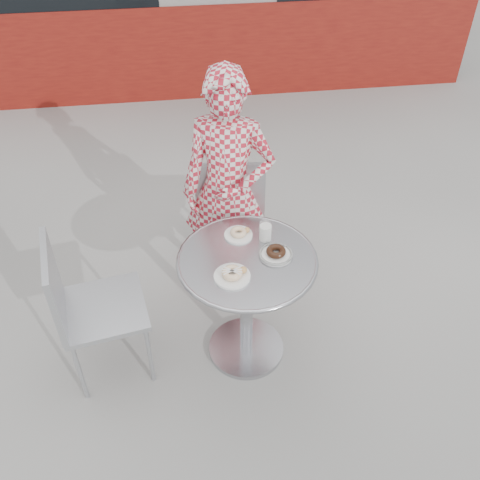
{
  "coord_description": "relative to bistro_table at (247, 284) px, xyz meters",
  "views": [
    {
      "loc": [
        -0.36,
        -2.06,
        2.71
      ],
      "look_at": [
        -0.06,
        0.1,
        0.84
      ],
      "focal_mm": 40.0,
      "sensor_mm": 36.0,
      "label": 1
    }
  ],
  "objects": [
    {
      "name": "seated_person",
      "position": [
        -0.03,
        0.61,
        0.2
      ],
      "size": [
        0.66,
        0.53,
        1.57
      ],
      "primitive_type": "imported",
      "rotation": [
        0.0,
        0.0,
        -0.3
      ],
      "color": "#AE1A2B",
      "rests_on": "ground"
    },
    {
      "name": "milk_cup",
      "position": [
        0.12,
        0.15,
        0.24
      ],
      "size": [
        0.07,
        0.07,
        0.12
      ],
      "rotation": [
        0.0,
        0.0,
        -0.34
      ],
      "color": "white",
      "rests_on": "bistro_table"
    },
    {
      "name": "bistro_table",
      "position": [
        0.0,
        0.0,
        0.0
      ],
      "size": [
        0.77,
        0.77,
        0.77
      ],
      "rotation": [
        0.0,
        0.0,
        -0.18
      ],
      "color": "#BDBDC2",
      "rests_on": "ground"
    },
    {
      "name": "plate_near",
      "position": [
        -0.09,
        -0.13,
        0.21
      ],
      "size": [
        0.19,
        0.19,
        0.05
      ],
      "rotation": [
        0.0,
        0.0,
        -0.13
      ],
      "color": "white",
      "rests_on": "bistro_table"
    },
    {
      "name": "chair_left",
      "position": [
        -0.82,
        0.01,
        -0.29
      ],
      "size": [
        0.53,
        0.53,
        0.95
      ],
      "rotation": [
        0.0,
        0.0,
        1.74
      ],
      "color": "#B1B4B9",
      "rests_on": "ground"
    },
    {
      "name": "ground",
      "position": [
        0.03,
        -0.02,
        -0.58
      ],
      "size": [
        60.0,
        60.0,
        0.0
      ],
      "primitive_type": "plane",
      "color": "#AAA7A2",
      "rests_on": "ground"
    },
    {
      "name": "plate_checker",
      "position": [
        0.16,
        0.01,
        0.2
      ],
      "size": [
        0.18,
        0.18,
        0.05
      ],
      "rotation": [
        0.0,
        0.0,
        0.29
      ],
      "color": "white",
      "rests_on": "bistro_table"
    },
    {
      "name": "plate_far",
      "position": [
        -0.02,
        0.2,
        0.2
      ],
      "size": [
        0.16,
        0.16,
        0.04
      ],
      "rotation": [
        0.0,
        0.0,
        -0.12
      ],
      "color": "white",
      "rests_on": "bistro_table"
    },
    {
      "name": "chair_far",
      "position": [
        0.02,
        0.88,
        -0.3
      ],
      "size": [
        0.49,
        0.5,
        0.94
      ],
      "rotation": [
        0.0,
        0.0,
        3.03
      ],
      "color": "#B1B4B9",
      "rests_on": "ground"
    }
  ]
}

